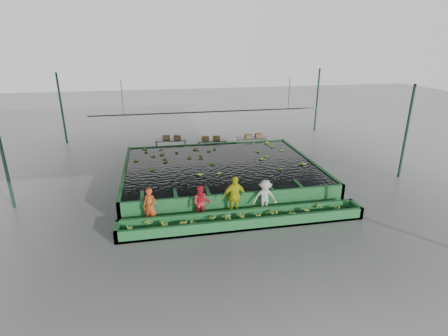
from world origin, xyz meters
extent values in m
plane|color=slate|center=(0.00, 0.00, 0.00)|extent=(80.00, 80.00, 0.00)
cube|color=#8F939B|center=(0.00, 0.00, 5.00)|extent=(20.00, 22.00, 0.04)
cube|color=black|center=(0.00, 1.50, 0.85)|extent=(9.70, 7.70, 0.00)
cylinder|color=#59605B|center=(0.00, 5.00, 3.00)|extent=(0.08, 0.08, 14.00)
cylinder|color=#59605B|center=(-5.00, 5.00, 4.00)|extent=(0.04, 0.04, 2.00)
cylinder|color=#59605B|center=(5.00, 5.00, 4.00)|extent=(0.04, 0.04, 2.00)
imported|color=#D15120|center=(-3.67, -2.80, 0.79)|extent=(0.68, 0.58, 1.57)
imported|color=red|center=(-1.60, -2.80, 0.76)|extent=(0.82, 0.68, 1.52)
imported|color=yellow|center=(-0.22, -2.80, 0.92)|extent=(1.14, 0.62, 1.83)
imported|color=beige|center=(1.12, -2.80, 0.78)|extent=(1.09, 0.74, 1.55)
camera|label=1|loc=(-3.21, -15.69, 7.00)|focal=28.00mm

